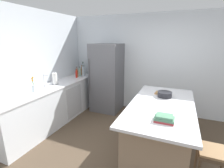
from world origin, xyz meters
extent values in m
plane|color=#4C3D2D|center=(0.00, 0.00, 0.00)|extent=(7.20, 7.20, 0.00)
cube|color=silver|center=(0.00, 2.25, 1.30)|extent=(6.00, 0.10, 2.60)
cube|color=silver|center=(-2.45, 0.00, 1.30)|extent=(0.10, 6.00, 2.60)
cube|color=silver|center=(-2.09, 0.64, 0.45)|extent=(0.61, 2.92, 0.89)
cube|color=silver|center=(-2.09, 0.64, 0.91)|extent=(0.64, 2.95, 0.03)
cube|color=#B2B5BA|center=(-1.78, 1.01, 0.45)|extent=(0.01, 0.60, 0.75)
cube|color=#8E755B|center=(0.37, 0.45, 0.44)|extent=(0.84, 1.81, 0.88)
cube|color=silver|center=(0.37, 0.45, 0.90)|extent=(1.00, 2.01, 0.04)
cube|color=#56565B|center=(-1.25, 1.83, 0.92)|extent=(0.76, 0.73, 1.84)
cylinder|color=#4C4C51|center=(-1.60, 1.45, 1.01)|extent=(0.02, 0.02, 0.92)
cylinder|color=#473828|center=(0.92, 0.03, 0.29)|extent=(0.04, 0.04, 0.58)
cube|color=#473828|center=(1.07, -0.12, 0.60)|extent=(0.36, 0.36, 0.04)
cube|color=olive|center=(1.07, -0.12, 0.63)|extent=(0.34, 0.34, 0.03)
cylinder|color=silver|center=(-2.15, 0.46, 0.93)|extent=(0.05, 0.05, 0.02)
cylinder|color=silver|center=(-2.15, 0.46, 1.08)|extent=(0.02, 0.02, 0.28)
cylinder|color=silver|center=(-2.09, 0.46, 1.20)|extent=(0.14, 0.02, 0.02)
cylinder|color=silver|center=(-2.10, 0.12, 0.99)|extent=(0.07, 0.07, 0.14)
cylinder|color=#4C7F3D|center=(-2.11, 0.12, 1.09)|extent=(0.01, 0.03, 0.22)
sphere|color=orange|center=(-2.11, 0.12, 1.20)|extent=(0.04, 0.04, 0.04)
cylinder|color=#4C7F3D|center=(-2.10, 0.11, 1.07)|extent=(0.01, 0.01, 0.19)
sphere|color=orange|center=(-2.10, 0.11, 1.16)|extent=(0.04, 0.04, 0.04)
cylinder|color=#4C7F3D|center=(-2.08, 0.12, 1.10)|extent=(0.01, 0.05, 0.24)
sphere|color=orange|center=(-2.08, 0.12, 1.22)|extent=(0.04, 0.04, 0.04)
cylinder|color=gray|center=(-2.11, 0.75, 0.93)|extent=(0.14, 0.14, 0.01)
cylinder|color=white|center=(-2.11, 0.75, 1.06)|extent=(0.11, 0.11, 0.26)
cylinder|color=gray|center=(-2.11, 0.75, 1.21)|extent=(0.02, 0.02, 0.04)
cylinder|color=#19381E|center=(-2.12, 2.00, 1.07)|extent=(0.06, 0.06, 0.29)
cylinder|color=#19381E|center=(-2.12, 2.00, 1.25)|extent=(0.03, 0.03, 0.08)
cylinder|color=black|center=(-2.12, 2.00, 1.29)|extent=(0.03, 0.03, 0.01)
cylinder|color=brown|center=(-2.10, 1.90, 1.03)|extent=(0.07, 0.07, 0.22)
cylinder|color=brown|center=(-2.10, 1.90, 1.18)|extent=(0.03, 0.03, 0.07)
cylinder|color=black|center=(-2.10, 1.90, 1.22)|extent=(0.03, 0.03, 0.01)
cylinder|color=silver|center=(-2.00, 1.81, 1.06)|extent=(0.08, 0.08, 0.27)
cylinder|color=silver|center=(-2.00, 1.81, 1.24)|extent=(0.03, 0.03, 0.08)
cylinder|color=black|center=(-2.00, 1.81, 1.28)|extent=(0.03, 0.03, 0.01)
cylinder|color=#8CB79E|center=(-2.05, 1.71, 1.03)|extent=(0.07, 0.07, 0.21)
cylinder|color=#8CB79E|center=(-2.05, 1.71, 1.16)|extent=(0.03, 0.03, 0.06)
cylinder|color=black|center=(-2.05, 1.71, 1.19)|extent=(0.03, 0.03, 0.01)
cylinder|color=#994C23|center=(-2.08, 1.62, 1.03)|extent=(0.05, 0.05, 0.21)
cylinder|color=#994C23|center=(-2.08, 1.62, 1.17)|extent=(0.02, 0.02, 0.07)
cylinder|color=black|center=(-2.08, 1.62, 1.21)|extent=(0.02, 0.02, 0.01)
cylinder|color=red|center=(-2.04, 1.52, 1.01)|extent=(0.05, 0.05, 0.17)
cylinder|color=red|center=(-2.04, 1.52, 1.12)|extent=(0.02, 0.02, 0.06)
cylinder|color=black|center=(-2.04, 1.52, 1.16)|extent=(0.02, 0.02, 0.01)
cube|color=#A83338|center=(0.46, -0.15, 0.94)|extent=(0.24, 0.19, 0.03)
cube|color=#4C7F60|center=(0.46, -0.15, 0.96)|extent=(0.25, 0.18, 0.03)
cube|color=#4C7F60|center=(0.46, -0.15, 0.99)|extent=(0.21, 0.16, 0.03)
cylinder|color=black|center=(0.37, 0.83, 0.97)|extent=(0.26, 0.26, 0.10)
cube|color=#9E7042|center=(0.32, 1.00, 0.93)|extent=(0.30, 0.23, 0.02)
camera|label=1|loc=(0.58, -2.18, 1.95)|focal=26.20mm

